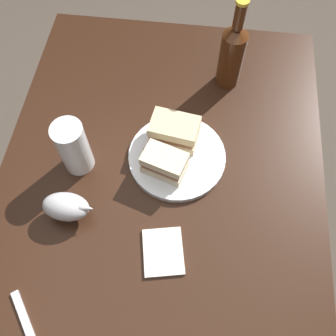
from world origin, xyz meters
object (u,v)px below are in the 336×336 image
object	(u,v)px
gravy_boat	(67,207)
napkin	(163,252)
cider_bottle	(232,54)
fork	(29,331)
pint_glass	(74,150)
sandwich_half_left	(174,131)
sandwich_half_right	(165,163)
plate	(177,157)

from	to	relation	value
gravy_boat	napkin	distance (m)	0.25
cider_bottle	fork	world-z (taller)	cider_bottle
fork	pint_glass	bearing A→B (deg)	141.12
gravy_boat	fork	bearing A→B (deg)	-5.02
pint_glass	sandwich_half_left	bearing A→B (deg)	111.57
sandwich_half_right	cider_bottle	bearing A→B (deg)	155.98
plate	napkin	world-z (taller)	plate
gravy_boat	cider_bottle	world-z (taller)	cider_bottle
napkin	fork	size ratio (longest dim) A/B	0.61
sandwich_half_right	napkin	size ratio (longest dim) A/B	1.08
sandwich_half_right	gravy_boat	size ratio (longest dim) A/B	0.96
plate	sandwich_half_left	world-z (taller)	sandwich_half_left
plate	sandwich_half_right	world-z (taller)	sandwich_half_right
plate	napkin	xyz separation A→B (m)	(0.25, -0.00, -0.00)
cider_bottle	plate	bearing A→B (deg)	-22.73
pint_glass	gravy_boat	xyz separation A→B (m)	(0.14, 0.01, -0.02)
cider_bottle	sandwich_half_left	bearing A→B (deg)	-29.55
sandwich_half_left	cider_bottle	world-z (taller)	cider_bottle
napkin	cider_bottle	bearing A→B (deg)	167.09
pint_glass	gravy_boat	bearing A→B (deg)	3.68
pint_glass	fork	xyz separation A→B (m)	(0.40, -0.01, -0.06)
fork	cider_bottle	bearing A→B (deg)	115.64
sandwich_half_right	fork	size ratio (longest dim) A/B	0.66
sandwich_half_left	sandwich_half_right	world-z (taller)	sandwich_half_left
cider_bottle	sandwich_half_right	bearing A→B (deg)	-24.02
plate	pint_glass	bearing A→B (deg)	-80.10
sandwich_half_left	napkin	distance (m)	0.30
plate	gravy_boat	distance (m)	0.30
sandwich_half_right	pint_glass	world-z (taller)	pint_glass
pint_glass	fork	bearing A→B (deg)	-2.04
sandwich_half_right	pint_glass	distance (m)	0.22
sandwich_half_left	fork	xyz separation A→B (m)	(0.50, -0.25, -0.05)
cider_bottle	fork	xyz separation A→B (m)	(0.72, -0.38, -0.10)
plate	cider_bottle	bearing A→B (deg)	157.27
plate	sandwich_half_right	xyz separation A→B (m)	(0.04, -0.03, 0.04)
cider_bottle	gravy_boat	bearing A→B (deg)	-37.67
sandwich_half_right	fork	bearing A→B (deg)	-30.16
gravy_boat	napkin	xyz separation A→B (m)	(0.07, 0.23, -0.04)
pint_glass	napkin	world-z (taller)	pint_glass
sandwich_half_left	napkin	size ratio (longest dim) A/B	1.18
plate	fork	xyz separation A→B (m)	(0.45, -0.26, -0.00)
pint_glass	cider_bottle	distance (m)	0.48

